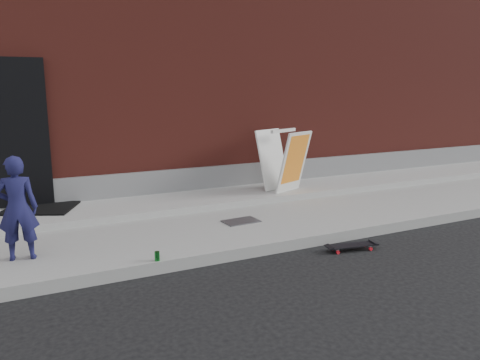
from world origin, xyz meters
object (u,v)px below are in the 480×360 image
pizza_sign (284,160)px  soda_can (157,256)px  skateboard (352,246)px  child (17,208)px

pizza_sign → soda_can: bearing=-144.1°
skateboard → soda_can: size_ratio=6.47×
child → pizza_sign: size_ratio=1.09×
skateboard → soda_can: (-2.49, 0.37, 0.14)m
pizza_sign → child: bearing=-162.0°
child → skateboard: child is taller
skateboard → pizza_sign: (0.49, 2.53, 0.74)m
child → pizza_sign: (4.36, 1.42, 0.05)m
child → skateboard: size_ratio=1.72×
child → soda_can: child is taller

